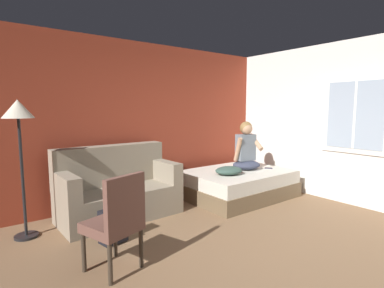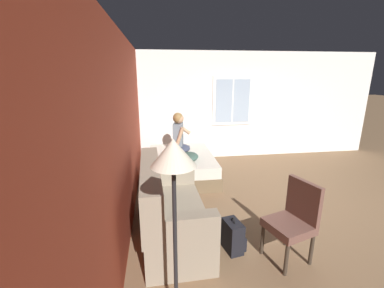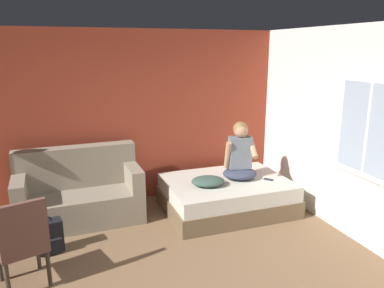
{
  "view_description": "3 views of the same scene",
  "coord_description": "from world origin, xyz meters",
  "px_view_note": "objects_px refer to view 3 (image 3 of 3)",
  "views": [
    {
      "loc": [
        -2.34,
        -1.85,
        1.6
      ],
      "look_at": [
        0.4,
        1.75,
        1.05
      ],
      "focal_mm": 28.0,
      "sensor_mm": 36.0,
      "label": 1
    },
    {
      "loc": [
        -3.7,
        2.36,
        2.18
      ],
      "look_at": [
        0.67,
        1.73,
        0.95
      ],
      "focal_mm": 24.0,
      "sensor_mm": 36.0,
      "label": 2
    },
    {
      "loc": [
        -0.76,
        -2.99,
        2.41
      ],
      "look_at": [
        0.94,
        1.79,
        1.11
      ],
      "focal_mm": 35.0,
      "sensor_mm": 36.0,
      "label": 3
    }
  ],
  "objects_px": {
    "person_seated": "(240,156)",
    "throw_pillow": "(208,181)",
    "bed": "(226,195)",
    "cell_phone": "(269,179)",
    "couch": "(79,194)",
    "backpack": "(50,237)",
    "side_chair": "(22,240)"
  },
  "relations": [
    {
      "from": "backpack",
      "to": "throw_pillow",
      "type": "relative_size",
      "value": 0.95
    },
    {
      "from": "bed",
      "to": "backpack",
      "type": "xyz_separation_m",
      "value": [
        -2.53,
        -0.4,
        -0.04
      ]
    },
    {
      "from": "cell_phone",
      "to": "couch",
      "type": "bearing_deg",
      "value": 129.1
    },
    {
      "from": "bed",
      "to": "cell_phone",
      "type": "height_order",
      "value": "cell_phone"
    },
    {
      "from": "bed",
      "to": "backpack",
      "type": "bearing_deg",
      "value": -171.01
    },
    {
      "from": "couch",
      "to": "backpack",
      "type": "bearing_deg",
      "value": -117.25
    },
    {
      "from": "bed",
      "to": "side_chair",
      "type": "distance_m",
      "value": 2.96
    },
    {
      "from": "couch",
      "to": "person_seated",
      "type": "bearing_deg",
      "value": -8.98
    },
    {
      "from": "bed",
      "to": "person_seated",
      "type": "distance_m",
      "value": 0.64
    },
    {
      "from": "bed",
      "to": "throw_pillow",
      "type": "height_order",
      "value": "throw_pillow"
    },
    {
      "from": "backpack",
      "to": "throw_pillow",
      "type": "height_order",
      "value": "throw_pillow"
    },
    {
      "from": "throw_pillow",
      "to": "backpack",
      "type": "bearing_deg",
      "value": -172.95
    },
    {
      "from": "side_chair",
      "to": "cell_phone",
      "type": "bearing_deg",
      "value": 14.14
    },
    {
      "from": "throw_pillow",
      "to": "couch",
      "type": "bearing_deg",
      "value": 163.63
    },
    {
      "from": "bed",
      "to": "side_chair",
      "type": "height_order",
      "value": "side_chair"
    },
    {
      "from": "bed",
      "to": "couch",
      "type": "distance_m",
      "value": 2.17
    },
    {
      "from": "bed",
      "to": "couch",
      "type": "relative_size",
      "value": 1.08
    },
    {
      "from": "side_chair",
      "to": "couch",
      "type": "bearing_deg",
      "value": 66.21
    },
    {
      "from": "bed",
      "to": "backpack",
      "type": "relative_size",
      "value": 4.08
    },
    {
      "from": "side_chair",
      "to": "backpack",
      "type": "distance_m",
      "value": 0.77
    },
    {
      "from": "side_chair",
      "to": "cell_phone",
      "type": "xyz_separation_m",
      "value": [
        3.36,
        0.85,
        -0.05
      ]
    },
    {
      "from": "throw_pillow",
      "to": "cell_phone",
      "type": "distance_m",
      "value": 0.97
    },
    {
      "from": "person_seated",
      "to": "cell_phone",
      "type": "height_order",
      "value": "person_seated"
    },
    {
      "from": "bed",
      "to": "backpack",
      "type": "distance_m",
      "value": 2.56
    },
    {
      "from": "side_chair",
      "to": "person_seated",
      "type": "distance_m",
      "value": 3.17
    },
    {
      "from": "person_seated",
      "to": "throw_pillow",
      "type": "height_order",
      "value": "person_seated"
    },
    {
      "from": "person_seated",
      "to": "throw_pillow",
      "type": "distance_m",
      "value": 0.66
    },
    {
      "from": "person_seated",
      "to": "side_chair",
      "type": "bearing_deg",
      "value": -160.32
    },
    {
      "from": "side_chair",
      "to": "throw_pillow",
      "type": "xyz_separation_m",
      "value": [
        2.4,
        0.92,
        0.02
      ]
    },
    {
      "from": "couch",
      "to": "bed",
      "type": "bearing_deg",
      "value": -10.3
    },
    {
      "from": "backpack",
      "to": "cell_phone",
      "type": "xyz_separation_m",
      "value": [
        3.13,
        0.2,
        0.29
      ]
    },
    {
      "from": "side_chair",
      "to": "backpack",
      "type": "height_order",
      "value": "side_chair"
    }
  ]
}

